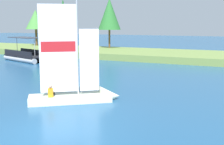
# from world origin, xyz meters

# --- Properties ---
(ground_plane) EXTENTS (200.00, 200.00, 0.00)m
(ground_plane) POSITION_xyz_m (0.00, 0.00, 0.00)
(ground_plane) COLOR navy
(shore_bank) EXTENTS (80.00, 10.37, 0.78)m
(shore_bank) POSITION_xyz_m (0.00, 27.53, 0.39)
(shore_bank) COLOR olive
(shore_bank) RESTS_ON ground
(shoreline_tree_left) EXTENTS (3.30, 3.30, 5.82)m
(shoreline_tree_left) POSITION_xyz_m (-24.89, 29.90, 5.01)
(shoreline_tree_left) COLOR brown
(shoreline_tree_left) RESTS_ON shore_bank
(shoreline_tree_midleft) EXTENTS (2.29, 2.29, 6.89)m
(shoreline_tree_midleft) POSITION_xyz_m (-16.46, 25.48, 5.30)
(shoreline_tree_midleft) COLOR brown
(shoreline_tree_midleft) RESTS_ON shore_bank
(shoreline_tree_centre) EXTENTS (3.33, 3.33, 7.25)m
(shoreline_tree_centre) POSITION_xyz_m (-11.80, 30.56, 5.74)
(shoreline_tree_centre) COLOR brown
(shoreline_tree_centre) RESTS_ON shore_bank
(wooden_dock) EXTENTS (1.66, 4.10, 0.49)m
(wooden_dock) POSITION_xyz_m (-16.52, 20.79, 0.24)
(wooden_dock) COLOR brown
(wooden_dock) RESTS_ON ground
(sailboat) EXTENTS (4.87, 4.12, 6.50)m
(sailboat) POSITION_xyz_m (-1.23, 4.96, 0.48)
(sailboat) COLOR silver
(sailboat) RESTS_ON ground
(pontoon_boat) EXTENTS (6.89, 4.26, 2.80)m
(pontoon_boat) POSITION_xyz_m (-16.66, 17.83, 0.68)
(pontoon_boat) COLOR #B2B2B7
(pontoon_boat) RESTS_ON ground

